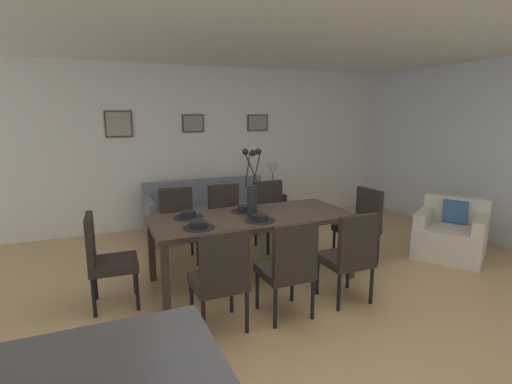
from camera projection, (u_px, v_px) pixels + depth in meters
The scene contains 29 objects.
ground_plane at pixel (289, 305), 3.80m from camera, with size 9.00×9.00×0.00m, color tan.
back_wall_panel at pixel (198, 147), 6.46m from camera, with size 9.00×0.10×2.60m, color white.
side_window_wall at pixel (511, 154), 5.32m from camera, with size 0.10×6.30×2.60m, color white.
ceiling_panel at pixel (274, 27), 3.64m from camera, with size 9.00×7.20×0.08m, color white.
dining_table at pixel (252, 222), 4.27m from camera, with size 2.20×0.95×0.74m.
dining_chair_near_left at pixel (221, 275), 3.24m from camera, with size 0.44×0.44×0.92m.
dining_chair_near_right at pixel (178, 221), 4.87m from camera, with size 0.47×0.47×0.92m.
dining_chair_far_left at pixel (289, 265), 3.46m from camera, with size 0.45×0.45×0.92m.
dining_chair_far_right at pixel (227, 216), 5.10m from camera, with size 0.45×0.45×0.92m.
dining_chair_mid_left at pixel (350, 253), 3.76m from camera, with size 0.44×0.44×0.92m.
dining_chair_mid_right at pixel (272, 211), 5.37m from camera, with size 0.45×0.45×0.92m.
dining_chair_head_west at pixel (105, 256), 3.68m from camera, with size 0.46×0.46×0.92m.
dining_chair_head_east at pixel (362, 222), 4.86m from camera, with size 0.47×0.47×0.92m.
centerpiece_vase at pixel (252, 190), 4.20m from camera, with size 0.21×0.23×0.73m.
placemat_near_left at pixel (199, 227), 3.80m from camera, with size 0.32×0.32×0.01m, color black.
bowl_near_left at pixel (199, 224), 3.79m from camera, with size 0.17×0.17×0.07m.
placemat_near_right at pixel (188, 217), 4.19m from camera, with size 0.32×0.32×0.01m, color black.
bowl_near_right at pixel (188, 214), 4.18m from camera, with size 0.17×0.17×0.07m.
placemat_far_left at pixel (260, 220), 4.06m from camera, with size 0.32×0.32×0.01m, color black.
bowl_far_left at pixel (260, 217), 4.05m from camera, with size 0.17×0.17×0.07m.
placemat_far_right at pixel (245, 211), 4.44m from camera, with size 0.32×0.32×0.01m, color black.
bowl_far_right at pixel (245, 208), 4.44m from camera, with size 0.17×0.17×0.07m.
sofa at pixel (210, 215), 6.09m from camera, with size 1.96×0.84×0.80m.
side_table at pixel (272, 209), 6.54m from camera, with size 0.36×0.36×0.52m, color black.
table_lamp at pixel (273, 172), 6.42m from camera, with size 0.22×0.22×0.51m.
armchair at pixel (451, 234), 5.08m from camera, with size 1.10×1.10×0.75m.
framed_picture_left at pixel (119, 124), 5.84m from camera, with size 0.40×0.03×0.40m.
framed_picture_center at pixel (193, 123), 6.29m from camera, with size 0.36×0.03×0.29m.
framed_picture_right at pixel (258, 123), 6.73m from camera, with size 0.38×0.03×0.28m.
Camera 1 is at (-1.69, -3.09, 1.84)m, focal length 27.16 mm.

